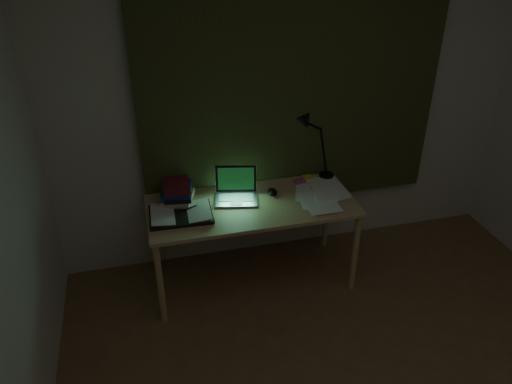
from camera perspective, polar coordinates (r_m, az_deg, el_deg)
wall_back at (r=3.65m, az=4.06°, el=10.57°), size 3.50×0.00×2.50m
curtain at (r=3.55m, az=4.38°, el=13.41°), size 2.20×0.06×2.00m
desk at (r=3.64m, az=-0.47°, el=-5.82°), size 1.44×0.63×0.66m
laptop at (r=3.44m, az=-2.31°, el=0.55°), size 0.36×0.39×0.21m
open_textbook at (r=3.35m, az=-8.58°, el=-2.47°), size 0.42×0.31×0.04m
book_stack at (r=3.47m, az=-8.90°, el=-0.13°), size 0.23×0.26×0.16m
loose_papers at (r=3.59m, az=6.94°, el=-0.12°), size 0.45×0.47×0.02m
mouse at (r=3.56m, az=1.89°, el=0.01°), size 0.07×0.11×0.04m
sticky_yellow at (r=3.80m, az=5.93°, el=1.64°), size 0.08×0.08×0.02m
sticky_pink at (r=3.74m, az=5.01°, el=1.22°), size 0.09×0.09×0.02m
desk_lamp at (r=3.71m, az=8.36°, el=5.85°), size 0.45×0.37×0.60m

